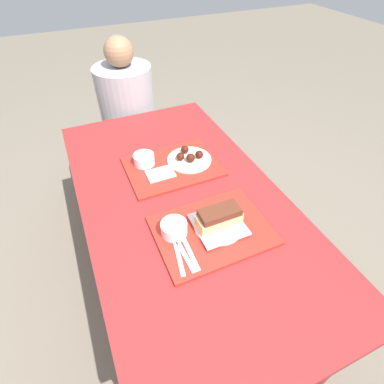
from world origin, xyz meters
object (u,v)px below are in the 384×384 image
bowl_coleslaw_near (174,228)px  wings_plate_far (189,158)px  brisket_sandwich_plate (219,220)px  bowl_coleslaw_far (144,159)px  tray_far (173,166)px  person_seated_across (126,99)px  tray_near (212,230)px

bowl_coleslaw_near → wings_plate_far: bowl_coleslaw_near is taller
brisket_sandwich_plate → bowl_coleslaw_far: 0.53m
tray_far → person_seated_across: size_ratio=0.67×
bowl_coleslaw_near → tray_near: bearing=-17.1°
bowl_coleslaw_far → wings_plate_far: bearing=-15.6°
wings_plate_far → bowl_coleslaw_far: bearing=164.4°
bowl_coleslaw_far → person_seated_across: person_seated_across is taller
bowl_coleslaw_near → bowl_coleslaw_far: size_ratio=1.00×
tray_far → person_seated_across: person_seated_across is taller
bowl_coleslaw_far → wings_plate_far: (0.21, -0.06, -0.02)m
tray_far → wings_plate_far: (0.09, 0.01, 0.02)m
tray_near → person_seated_across: 1.26m
tray_far → bowl_coleslaw_far: (-0.12, 0.07, 0.04)m
tray_near → person_seated_across: person_seated_across is taller
tray_near → bowl_coleslaw_near: bearing=162.9°
tray_far → wings_plate_far: bearing=5.7°
tray_far → wings_plate_far: 0.10m
bowl_coleslaw_near → brisket_sandwich_plate: bearing=-13.2°
bowl_coleslaw_far → person_seated_across: 0.75m
brisket_sandwich_plate → tray_near: bearing=-172.4°
bowl_coleslaw_near → brisket_sandwich_plate: 0.18m
bowl_coleslaw_near → wings_plate_far: size_ratio=0.46×
bowl_coleslaw_near → brisket_sandwich_plate: size_ratio=0.53×
tray_near → wings_plate_far: size_ratio=2.01×
brisket_sandwich_plate → wings_plate_far: 0.46m
tray_near → brisket_sandwich_plate: bearing=7.6°
tray_near → wings_plate_far: 0.46m
bowl_coleslaw_far → brisket_sandwich_plate: bearing=-74.0°
tray_near → tray_far: size_ratio=1.00×
tray_far → brisket_sandwich_plate: 0.44m
bowl_coleslaw_far → tray_near: bearing=-77.0°
tray_far → wings_plate_far: wings_plate_far is taller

